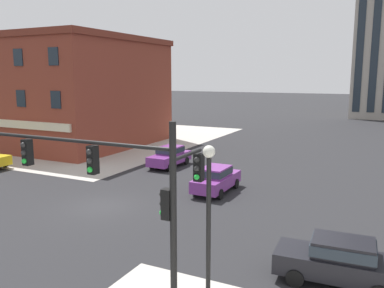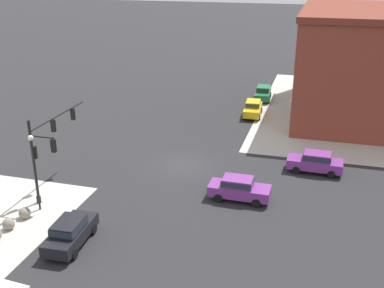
{
  "view_description": "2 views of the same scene",
  "coord_description": "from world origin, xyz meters",
  "px_view_note": "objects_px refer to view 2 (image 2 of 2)",
  "views": [
    {
      "loc": [
        14.51,
        -17.58,
        7.43
      ],
      "look_at": [
        3.96,
        3.73,
        3.38
      ],
      "focal_mm": 37.51,
      "sensor_mm": 36.0,
      "label": 1
    },
    {
      "loc": [
        34.68,
        10.56,
        16.15
      ],
      "look_at": [
        6.83,
        2.68,
        4.76
      ],
      "focal_mm": 43.89,
      "sensor_mm": 36.0,
      "label": 2
    }
  ],
  "objects_px": {
    "bollard_sphere_curb_b": "(9,224)",
    "car_main_northbound_near": "(316,162)",
    "car_main_southbound_near": "(239,188)",
    "car_parked_curb": "(263,92)",
    "car_cross_eastbound": "(253,108)",
    "street_lamp_corner_near": "(34,164)",
    "car_main_northbound_far": "(70,231)",
    "bollard_sphere_curb_a": "(25,213)",
    "traffic_signal_main": "(47,144)"
  },
  "relations": [
    {
      "from": "traffic_signal_main",
      "to": "car_cross_eastbound",
      "type": "distance_m",
      "value": 25.48
    },
    {
      "from": "bollard_sphere_curb_a",
      "to": "car_main_northbound_far",
      "type": "xyz_separation_m",
      "value": [
        1.95,
        4.55,
        0.53
      ]
    },
    {
      "from": "bollard_sphere_curb_a",
      "to": "street_lamp_corner_near",
      "type": "xyz_separation_m",
      "value": [
        -1.32,
        0.29,
        3.05
      ]
    },
    {
      "from": "car_main_northbound_far",
      "to": "traffic_signal_main",
      "type": "bearing_deg",
      "value": -140.19
    },
    {
      "from": "traffic_signal_main",
      "to": "bollard_sphere_curb_a",
      "type": "distance_m",
      "value": 5.08
    },
    {
      "from": "bollard_sphere_curb_b",
      "to": "car_cross_eastbound",
      "type": "distance_m",
      "value": 30.01
    },
    {
      "from": "bollard_sphere_curb_a",
      "to": "bollard_sphere_curb_b",
      "type": "bearing_deg",
      "value": -6.92
    },
    {
      "from": "car_parked_curb",
      "to": "street_lamp_corner_near",
      "type": "bearing_deg",
      "value": -19.33
    },
    {
      "from": "bollard_sphere_curb_b",
      "to": "car_main_northbound_far",
      "type": "relative_size",
      "value": 0.17
    },
    {
      "from": "bollard_sphere_curb_b",
      "to": "car_main_southbound_near",
      "type": "height_order",
      "value": "car_main_southbound_near"
    },
    {
      "from": "bollard_sphere_curb_a",
      "to": "street_lamp_corner_near",
      "type": "relative_size",
      "value": 0.14
    },
    {
      "from": "bollard_sphere_curb_a",
      "to": "bollard_sphere_curb_b",
      "type": "xyz_separation_m",
      "value": [
        1.48,
        -0.18,
        0.0
      ]
    },
    {
      "from": "car_main_northbound_near",
      "to": "car_main_northbound_far",
      "type": "height_order",
      "value": "same"
    },
    {
      "from": "car_main_southbound_near",
      "to": "car_parked_curb",
      "type": "height_order",
      "value": "same"
    },
    {
      "from": "car_main_northbound_near",
      "to": "car_cross_eastbound",
      "type": "xyz_separation_m",
      "value": [
        -13.4,
        -7.2,
        0.0
      ]
    },
    {
      "from": "traffic_signal_main",
      "to": "car_main_southbound_near",
      "type": "xyz_separation_m",
      "value": [
        -2.9,
        13.39,
        -3.0
      ]
    },
    {
      "from": "bollard_sphere_curb_b",
      "to": "car_main_northbound_near",
      "type": "xyz_separation_m",
      "value": [
        -14.37,
        18.58,
        0.53
      ]
    },
    {
      "from": "traffic_signal_main",
      "to": "car_main_northbound_near",
      "type": "relative_size",
      "value": 1.7
    },
    {
      "from": "bollard_sphere_curb_b",
      "to": "car_main_southbound_near",
      "type": "distance_m",
      "value": 15.68
    },
    {
      "from": "car_main_southbound_near",
      "to": "car_cross_eastbound",
      "type": "bearing_deg",
      "value": -174.02
    },
    {
      "from": "bollard_sphere_curb_b",
      "to": "street_lamp_corner_near",
      "type": "relative_size",
      "value": 0.14
    },
    {
      "from": "traffic_signal_main",
      "to": "bollard_sphere_curb_a",
      "type": "bearing_deg",
      "value": 1.86
    },
    {
      "from": "car_cross_eastbound",
      "to": "car_main_northbound_near",
      "type": "bearing_deg",
      "value": 28.25
    },
    {
      "from": "bollard_sphere_curb_a",
      "to": "car_main_southbound_near",
      "type": "relative_size",
      "value": 0.18
    },
    {
      "from": "car_main_northbound_far",
      "to": "car_main_southbound_near",
      "type": "bearing_deg",
      "value": 134.27
    },
    {
      "from": "car_main_southbound_near",
      "to": "car_parked_curb",
      "type": "xyz_separation_m",
      "value": [
        -26.46,
        -1.87,
        0.0
      ]
    },
    {
      "from": "car_main_northbound_near",
      "to": "car_main_northbound_far",
      "type": "distance_m",
      "value": 20.3
    },
    {
      "from": "car_main_northbound_far",
      "to": "car_main_southbound_near",
      "type": "height_order",
      "value": "same"
    },
    {
      "from": "car_cross_eastbound",
      "to": "car_parked_curb",
      "type": "relative_size",
      "value": 1.0
    },
    {
      "from": "street_lamp_corner_near",
      "to": "car_cross_eastbound",
      "type": "xyz_separation_m",
      "value": [
        -24.96,
        10.91,
        -2.52
      ]
    },
    {
      "from": "car_main_northbound_near",
      "to": "car_parked_curb",
      "type": "relative_size",
      "value": 0.99
    },
    {
      "from": "car_cross_eastbound",
      "to": "car_parked_curb",
      "type": "height_order",
      "value": "same"
    },
    {
      "from": "bollard_sphere_curb_a",
      "to": "car_main_southbound_near",
      "type": "distance_m",
      "value": 14.81
    },
    {
      "from": "car_cross_eastbound",
      "to": "bollard_sphere_curb_a",
      "type": "bearing_deg",
      "value": -23.08
    },
    {
      "from": "car_main_northbound_far",
      "to": "car_parked_curb",
      "type": "bearing_deg",
      "value": 168.91
    },
    {
      "from": "bollard_sphere_curb_b",
      "to": "car_main_northbound_far",
      "type": "distance_m",
      "value": 4.78
    },
    {
      "from": "street_lamp_corner_near",
      "to": "bollard_sphere_curb_a",
      "type": "bearing_deg",
      "value": -12.39
    },
    {
      "from": "car_main_southbound_near",
      "to": "car_cross_eastbound",
      "type": "relative_size",
      "value": 0.98
    },
    {
      "from": "car_main_northbound_near",
      "to": "traffic_signal_main",
      "type": "bearing_deg",
      "value": -63.5
    },
    {
      "from": "traffic_signal_main",
      "to": "car_cross_eastbound",
      "type": "bearing_deg",
      "value": 153.42
    },
    {
      "from": "traffic_signal_main",
      "to": "car_parked_curb",
      "type": "relative_size",
      "value": 1.68
    },
    {
      "from": "bollard_sphere_curb_b",
      "to": "street_lamp_corner_near",
      "type": "height_order",
      "value": "street_lamp_corner_near"
    },
    {
      "from": "car_parked_curb",
      "to": "car_main_northbound_near",
      "type": "bearing_deg",
      "value": 19.17
    },
    {
      "from": "bollard_sphere_curb_a",
      "to": "car_cross_eastbound",
      "type": "height_order",
      "value": "car_cross_eastbound"
    },
    {
      "from": "car_cross_eastbound",
      "to": "street_lamp_corner_near",
      "type": "bearing_deg",
      "value": -23.61
    },
    {
      "from": "car_main_northbound_near",
      "to": "car_cross_eastbound",
      "type": "height_order",
      "value": "same"
    },
    {
      "from": "car_main_northbound_near",
      "to": "bollard_sphere_curb_a",
      "type": "bearing_deg",
      "value": -55.0
    },
    {
      "from": "traffic_signal_main",
      "to": "car_parked_curb",
      "type": "xyz_separation_m",
      "value": [
        -29.36,
        11.52,
        -3.0
      ]
    },
    {
      "from": "bollard_sphere_curb_b",
      "to": "car_main_southbound_near",
      "type": "bearing_deg",
      "value": 120.84
    },
    {
      "from": "traffic_signal_main",
      "to": "bollard_sphere_curb_b",
      "type": "height_order",
      "value": "traffic_signal_main"
    }
  ]
}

